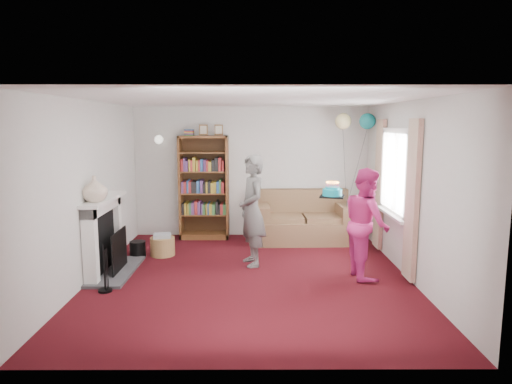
{
  "coord_description": "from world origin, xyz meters",
  "views": [
    {
      "loc": [
        0.06,
        -6.3,
        2.19
      ],
      "look_at": [
        0.08,
        0.6,
        1.14
      ],
      "focal_mm": 32.0,
      "sensor_mm": 36.0,
      "label": 1
    }
  ],
  "objects_px": {
    "person_magenta": "(366,223)",
    "birthday_cake": "(332,192)",
    "sofa": "(303,222)",
    "person_striped": "(252,211)",
    "bookcase": "(204,188)"
  },
  "relations": [
    {
      "from": "sofa",
      "to": "birthday_cake",
      "type": "bearing_deg",
      "value": -84.54
    },
    {
      "from": "bookcase",
      "to": "person_magenta",
      "type": "distance_m",
      "value": 3.42
    },
    {
      "from": "sofa",
      "to": "person_striped",
      "type": "height_order",
      "value": "person_striped"
    },
    {
      "from": "sofa",
      "to": "person_magenta",
      "type": "xyz_separation_m",
      "value": [
        0.68,
        -2.05,
        0.44
      ]
    },
    {
      "from": "person_magenta",
      "to": "birthday_cake",
      "type": "height_order",
      "value": "person_magenta"
    },
    {
      "from": "birthday_cake",
      "to": "sofa",
      "type": "bearing_deg",
      "value": 97.18
    },
    {
      "from": "bookcase",
      "to": "birthday_cake",
      "type": "height_order",
      "value": "bookcase"
    },
    {
      "from": "bookcase",
      "to": "birthday_cake",
      "type": "xyz_separation_m",
      "value": [
        2.09,
        -2.05,
        0.23
      ]
    },
    {
      "from": "bookcase",
      "to": "sofa",
      "type": "bearing_deg",
      "value": -7.02
    },
    {
      "from": "sofa",
      "to": "birthday_cake",
      "type": "xyz_separation_m",
      "value": [
        0.23,
        -1.82,
        0.84
      ]
    },
    {
      "from": "bookcase",
      "to": "person_striped",
      "type": "distance_m",
      "value": 1.96
    },
    {
      "from": "bookcase",
      "to": "sofa",
      "type": "xyz_separation_m",
      "value": [
        1.87,
        -0.23,
        -0.61
      ]
    },
    {
      "from": "person_magenta",
      "to": "birthday_cake",
      "type": "bearing_deg",
      "value": 57.63
    },
    {
      "from": "person_striped",
      "to": "person_magenta",
      "type": "height_order",
      "value": "person_striped"
    },
    {
      "from": "person_striped",
      "to": "person_magenta",
      "type": "relative_size",
      "value": 1.09
    }
  ]
}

